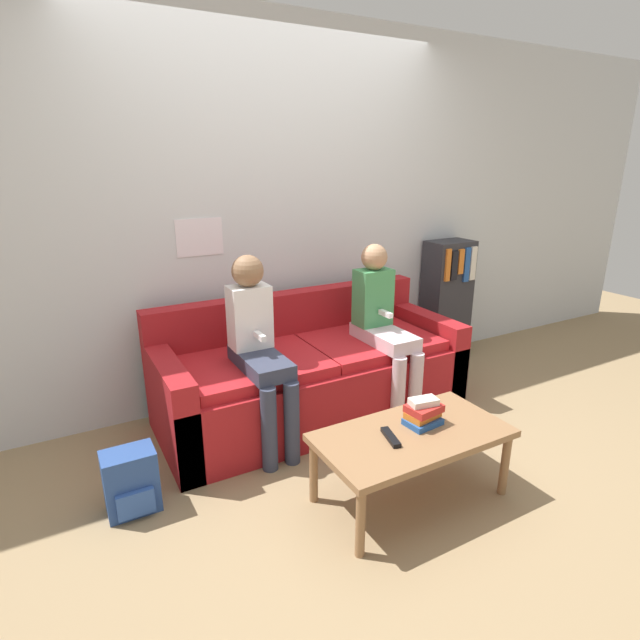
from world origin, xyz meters
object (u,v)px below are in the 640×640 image
object	(u,v)px
person_left	(258,343)
tv_remote	(391,437)
bookshelf	(446,300)
coffee_table	(412,440)
person_right	(383,322)
couch	(311,375)
backpack	(131,482)

from	to	relation	value
person_left	tv_remote	size ratio (longest dim) A/B	6.62
tv_remote	bookshelf	world-z (taller)	bookshelf
tv_remote	bookshelf	distance (m)	2.13
person_left	tv_remote	world-z (taller)	person_left
coffee_table	bookshelf	world-z (taller)	bookshelf
coffee_table	tv_remote	world-z (taller)	tv_remote
person_left	person_right	bearing A→B (deg)	-0.22
person_left	bookshelf	world-z (taller)	person_left
person_left	bookshelf	bearing A→B (deg)	14.95
couch	person_left	bearing A→B (deg)	-157.47
person_left	person_right	size ratio (longest dim) A/B	1.01
couch	backpack	bearing A→B (deg)	-159.93
person_right	coffee_table	bearing A→B (deg)	-116.56
couch	person_right	bearing A→B (deg)	-22.48
backpack	coffee_table	bearing A→B (deg)	-24.94
person_right	bookshelf	size ratio (longest dim) A/B	1.11
couch	bookshelf	size ratio (longest dim) A/B	1.96
couch	tv_remote	distance (m)	1.06
person_right	backpack	size ratio (longest dim) A/B	3.51
tv_remote	backpack	size ratio (longest dim) A/B	0.53
couch	tv_remote	xyz separation A→B (m)	(-0.12, -1.05, 0.11)
couch	coffee_table	world-z (taller)	couch
couch	coffee_table	bearing A→B (deg)	-88.89
person_right	bookshelf	bearing A→B (deg)	26.44
person_left	backpack	world-z (taller)	person_left
couch	backpack	xyz separation A→B (m)	(-1.25, -0.46, -0.13)
person_left	person_right	distance (m)	0.89
coffee_table	backpack	world-z (taller)	coffee_table
backpack	tv_remote	bearing A→B (deg)	-27.45
couch	backpack	world-z (taller)	couch
couch	coffee_table	distance (m)	1.05
person_right	backpack	world-z (taller)	person_right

